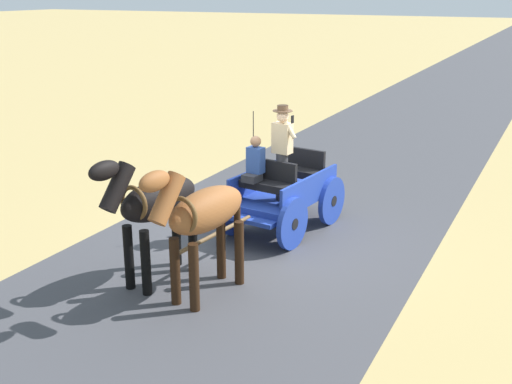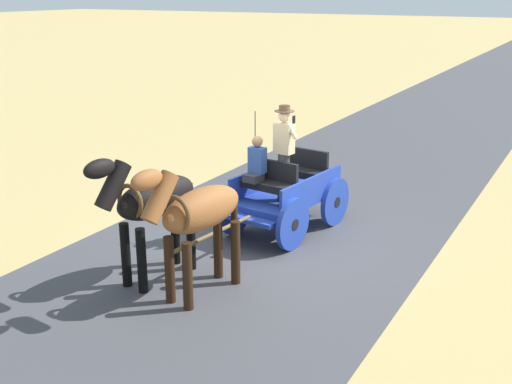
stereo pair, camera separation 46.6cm
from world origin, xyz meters
name	(u,v)px [view 1 (the left image)]	position (x,y,z in m)	size (l,w,h in m)	color
ground_plane	(265,238)	(0.00, 0.00, 0.00)	(200.00, 200.00, 0.00)	tan
road_surface	(265,238)	(0.00, 0.00, 0.00)	(6.02, 160.00, 0.01)	#424247
horse_drawn_carriage	(282,190)	(-0.09, -0.52, 0.82)	(1.69, 4.51, 2.50)	#1E3899
horse_near_side	(202,215)	(-0.18, 2.54, 1.32)	(0.79, 2.15, 2.21)	brown
horse_off_side	(154,203)	(0.75, 2.43, 1.32)	(0.79, 2.15, 2.21)	black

